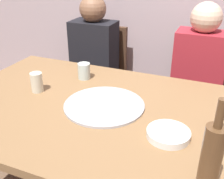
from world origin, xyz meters
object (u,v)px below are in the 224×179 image
Objects in this scene: chair_left at (98,72)px; plate_stack at (168,134)px; guest_in_beanie at (196,80)px; tumbler_far at (84,71)px; wine_bottle at (211,157)px; chair_right at (196,88)px; guest_in_sweater at (90,64)px; wine_glass at (37,82)px; dining_table at (103,119)px; pizza_tray at (105,105)px.

plate_stack is at bearing 128.46° from chair_left.
plate_stack is 0.89m from guest_in_beanie.
guest_in_beanie is (0.64, 0.47, -0.15)m from tumbler_far.
wine_bottle is 0.37× the size of chair_right.
guest_in_sweater reaches higher than plate_stack.
plate_stack is at bearing -33.63° from tumbler_far.
wine_glass is 1.22m from chair_right.
guest_in_sweater is at bearing 132.94° from plate_stack.
guest_in_sweater is (-0.04, 0.73, -0.16)m from wine_glass.
guest_in_sweater is 0.84m from guest_in_beanie.
chair_left is (-0.21, 0.62, -0.28)m from tumbler_far.
wine_glass is 0.09× the size of guest_in_beanie.
plate_stack is 1.06m from chair_right.
wine_bottle reaches higher than dining_table.
chair_right reaches higher than tumbler_far.
pizza_tray is 0.38m from tumbler_far.
dining_table is at bearing -95.21° from pizza_tray.
wine_bottle is 1.32m from chair_right.
tumbler_far is 0.54m from guest_in_sweater.
guest_in_beanie reaches higher than plate_stack.
pizza_tray is 0.42m from wine_glass.
dining_table is 15.05× the size of wine_glass.
tumbler_far is 0.08× the size of guest_in_beanie.
guest_in_beanie is at bearing 90.00° from chair_right.
tumbler_far reaches higher than plate_stack.
pizza_tray is (0.00, 0.02, 0.07)m from dining_table.
wine_glass is (-0.42, 0.01, 0.05)m from pizza_tray.
tumbler_far is at bearing 36.65° from guest_in_beanie.
guest_in_sweater is 1.00× the size of guest_in_beanie.
tumbler_far is 0.93m from chair_right.
chair_left is at bearing 128.23° from wine_bottle.
chair_right is at bearing -180.00° from chair_left.
plate_stack is 0.16× the size of guest_in_sweater.
dining_table is at bearing 121.16° from guest_in_sweater.
wine_glass is at bearing 169.08° from plate_stack.
guest_in_beanie is at bearing 169.81° from chair_left.
chair_right is (0.38, 0.92, -0.16)m from dining_table.
dining_table is 0.90m from guest_in_sweater.
dining_table is 4.99× the size of wine_bottle.
wine_bottle is 1.51m from guest_in_sweater.
guest_in_sweater is at bearing 113.53° from tumbler_far.
chair_left is at bearing 117.39° from pizza_tray.
wine_glass reaches higher than pizza_tray.
pizza_tray is at bearing 63.19° from guest_in_beanie.
pizza_tray is 1.04m from chair_left.
tumbler_far is at bearing 108.25° from chair_left.
plate_stack is at bearing -10.92° from wine_glass.
guest_in_sweater is at bearing 93.47° from wine_glass.
tumbler_far is 0.74m from plate_stack.
chair_right is (0.64, 0.62, -0.28)m from tumbler_far.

